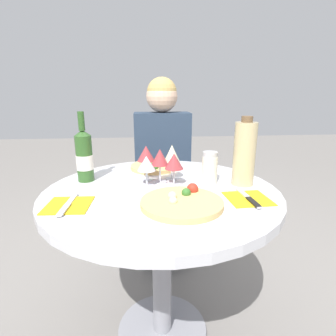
# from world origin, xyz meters

# --- Properties ---
(ground_plane) EXTENTS (12.00, 12.00, 0.00)m
(ground_plane) POSITION_xyz_m (0.00, 0.00, 0.00)
(ground_plane) COLOR gray
(ground_plane) RESTS_ON ground
(dining_table) EXTENTS (0.94, 0.94, 0.74)m
(dining_table) POSITION_xyz_m (0.00, 0.00, 0.60)
(dining_table) COLOR gray
(dining_table) RESTS_ON ground_plane
(chair_behind_diner) EXTENTS (0.39, 0.39, 0.91)m
(chair_behind_diner) POSITION_xyz_m (0.06, 0.85, 0.45)
(chair_behind_diner) COLOR silver
(chair_behind_diner) RESTS_ON ground_plane
(seated_diner) EXTENTS (0.38, 0.42, 1.22)m
(seated_diner) POSITION_xyz_m (0.06, 0.71, 0.56)
(seated_diner) COLOR #28384C
(seated_diner) RESTS_ON ground_plane
(pizza_large) EXTENTS (0.29, 0.29, 0.05)m
(pizza_large) POSITION_xyz_m (0.06, -0.17, 0.75)
(pizza_large) COLOR #DBB26B
(pizza_large) RESTS_ON dining_table
(pizza_small_far) EXTENTS (0.24, 0.24, 0.05)m
(pizza_small_far) POSITION_xyz_m (-0.02, 0.29, 0.75)
(pizza_small_far) COLOR #DBB26B
(pizza_small_far) RESTS_ON dining_table
(wine_bottle) EXTENTS (0.07, 0.07, 0.30)m
(wine_bottle) POSITION_xyz_m (-0.33, 0.13, 0.85)
(wine_bottle) COLOR #2D5623
(wine_bottle) RESTS_ON dining_table
(tall_carafe) EXTENTS (0.09, 0.09, 0.29)m
(tall_carafe) POSITION_xyz_m (0.35, 0.02, 0.87)
(tall_carafe) COLOR tan
(tall_carafe) RESTS_ON dining_table
(sugar_shaker) EXTENTS (0.07, 0.07, 0.14)m
(sugar_shaker) POSITION_xyz_m (0.21, 0.05, 0.81)
(sugar_shaker) COLOR silver
(sugar_shaker) RESTS_ON dining_table
(wine_glass_back_left) EXTENTS (0.08, 0.08, 0.16)m
(wine_glass_back_left) POSITION_xyz_m (-0.06, 0.12, 0.86)
(wine_glass_back_left) COLOR silver
(wine_glass_back_left) RESTS_ON dining_table
(wine_glass_center) EXTENTS (0.08, 0.08, 0.15)m
(wine_glass_center) POSITION_xyz_m (-0.00, 0.08, 0.85)
(wine_glass_center) COLOR silver
(wine_glass_center) RESTS_ON dining_table
(wine_glass_front_left) EXTENTS (0.08, 0.08, 0.13)m
(wine_glass_front_left) POSITION_xyz_m (-0.06, 0.04, 0.83)
(wine_glass_front_left) COLOR silver
(wine_glass_front_left) RESTS_ON dining_table
(wine_glass_front_right) EXTENTS (0.08, 0.08, 0.14)m
(wine_glass_front_right) POSITION_xyz_m (0.06, 0.04, 0.84)
(wine_glass_front_right) COLOR silver
(wine_glass_front_right) RESTS_ON dining_table
(wine_glass_back_right) EXTENTS (0.07, 0.07, 0.16)m
(wine_glass_back_right) POSITION_xyz_m (0.06, 0.12, 0.85)
(wine_glass_back_right) COLOR silver
(wine_glass_back_right) RESTS_ON dining_table
(place_setting_left) EXTENTS (0.16, 0.19, 0.01)m
(place_setting_left) POSITION_xyz_m (-0.33, -0.15, 0.74)
(place_setting_left) COLOR gold
(place_setting_left) RESTS_ON dining_table
(place_setting_right) EXTENTS (0.16, 0.19, 0.01)m
(place_setting_right) POSITION_xyz_m (0.31, -0.15, 0.74)
(place_setting_right) COLOR gold
(place_setting_right) RESTS_ON dining_table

